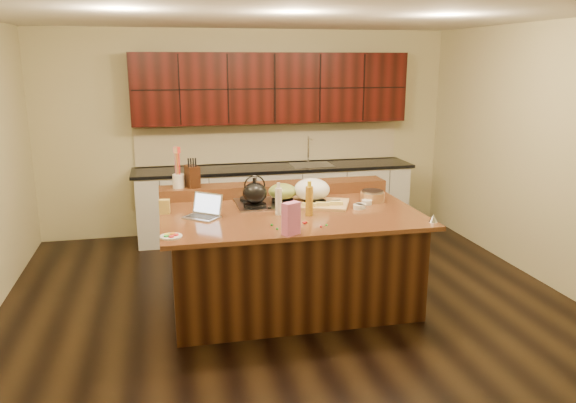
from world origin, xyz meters
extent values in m
cube|color=black|center=(0.00, 0.00, -0.01)|extent=(5.50, 5.00, 0.01)
cube|color=silver|center=(0.00, 0.00, 2.71)|extent=(5.50, 5.00, 0.01)
cube|color=#C8BE8C|center=(0.00, 2.50, 1.35)|extent=(5.50, 0.01, 2.70)
cube|color=#C8BE8C|center=(0.00, -2.50, 1.35)|extent=(5.50, 0.01, 2.70)
cube|color=#C8BE8C|center=(2.75, 0.00, 1.35)|extent=(0.01, 5.00, 2.70)
cube|color=black|center=(0.00, 0.00, 0.44)|extent=(2.22, 1.42, 0.88)
cube|color=black|center=(0.00, 0.00, 0.90)|extent=(2.40, 1.60, 0.04)
cube|color=black|center=(0.00, 0.70, 0.98)|extent=(2.40, 0.30, 0.12)
cube|color=gray|center=(0.00, 0.30, 0.93)|extent=(0.92, 0.52, 0.02)
cylinder|color=black|center=(-0.30, 0.43, 0.95)|extent=(0.22, 0.22, 0.03)
cylinder|color=black|center=(0.30, 0.43, 0.95)|extent=(0.22, 0.22, 0.03)
cylinder|color=black|center=(-0.30, 0.17, 0.95)|extent=(0.22, 0.22, 0.03)
cylinder|color=black|center=(0.30, 0.17, 0.95)|extent=(0.22, 0.22, 0.03)
cylinder|color=black|center=(0.00, 0.30, 0.95)|extent=(0.22, 0.22, 0.03)
cube|color=silver|center=(0.30, 2.17, 0.45)|extent=(3.60, 0.62, 0.90)
cube|color=black|center=(0.30, 2.17, 0.92)|extent=(3.70, 0.66, 0.04)
cube|color=gray|center=(0.80, 2.17, 0.94)|extent=(0.55, 0.42, 0.01)
cylinder|color=gray|center=(0.80, 2.35, 1.12)|extent=(0.02, 0.02, 0.36)
cube|color=black|center=(0.30, 2.32, 1.95)|extent=(3.60, 0.34, 0.90)
cube|color=#C8BE8C|center=(0.30, 2.48, 1.20)|extent=(3.60, 0.03, 0.50)
ellipsoid|color=black|center=(-0.30, 0.17, 1.07)|extent=(0.28, 0.28, 0.21)
ellipsoid|color=olive|center=(0.00, 0.30, 1.04)|extent=(0.35, 0.35, 0.15)
cube|color=#B7B7BC|center=(-0.83, -0.07, 0.93)|extent=(0.36, 0.35, 0.01)
cube|color=black|center=(-0.83, -0.07, 0.94)|extent=(0.27, 0.26, 0.00)
cube|color=#B7B7BC|center=(-0.76, 0.01, 1.03)|extent=(0.27, 0.24, 0.19)
cube|color=silver|center=(-0.77, 0.01, 1.03)|extent=(0.24, 0.21, 0.17)
cylinder|color=#B98520|center=(0.15, -0.19, 1.06)|extent=(0.09, 0.09, 0.27)
cylinder|color=silver|center=(-0.12, -0.10, 1.04)|extent=(0.06, 0.06, 0.25)
cube|color=tan|center=(0.31, 0.16, 0.93)|extent=(0.74, 0.65, 0.03)
ellipsoid|color=white|center=(0.29, 0.25, 1.06)|extent=(0.36, 0.36, 0.22)
cube|color=#EDD872|center=(0.20, 0.01, 0.97)|extent=(0.13, 0.04, 0.04)
cube|color=#EDD872|center=(0.33, 0.01, 0.97)|extent=(0.13, 0.04, 0.04)
cube|color=#EDD872|center=(0.47, 0.01, 0.97)|extent=(0.13, 0.04, 0.04)
cylinder|color=gray|center=(0.44, 0.14, 0.95)|extent=(0.24, 0.10, 0.01)
cylinder|color=white|center=(0.69, -0.05, 0.94)|extent=(0.12, 0.12, 0.04)
cylinder|color=white|center=(0.66, -0.07, 0.94)|extent=(0.10, 0.10, 0.04)
cylinder|color=white|center=(0.80, 0.07, 0.94)|extent=(0.11, 0.11, 0.04)
cylinder|color=#996B3F|center=(0.91, 0.19, 0.97)|extent=(0.31, 0.31, 0.09)
cone|color=silver|center=(1.16, -0.64, 0.96)|extent=(0.10, 0.10, 0.07)
cube|color=#D8669B|center=(-0.15, -0.72, 1.06)|extent=(0.16, 0.14, 0.27)
cylinder|color=white|center=(-1.11, -0.58, 0.93)|extent=(0.21, 0.21, 0.01)
cube|color=gold|center=(-1.15, 0.16, 0.99)|extent=(0.10, 0.08, 0.13)
cylinder|color=white|center=(-1.00, 0.70, 1.11)|extent=(0.13, 0.13, 0.14)
cube|color=black|center=(-0.86, 0.70, 1.15)|extent=(0.16, 0.21, 0.22)
ellipsoid|color=red|center=(0.05, -0.44, 0.93)|extent=(0.02, 0.02, 0.02)
ellipsoid|color=#198C26|center=(0.20, -0.56, 0.93)|extent=(0.02, 0.02, 0.02)
ellipsoid|color=red|center=(-0.15, -0.44, 0.93)|extent=(0.02, 0.02, 0.02)
ellipsoid|color=#198C26|center=(-0.26, -0.45, 0.93)|extent=(0.02, 0.02, 0.02)
ellipsoid|color=red|center=(0.03, -0.46, 0.93)|extent=(0.02, 0.02, 0.02)
ellipsoid|color=#198C26|center=(-0.23, -0.57, 0.93)|extent=(0.02, 0.02, 0.02)
ellipsoid|color=red|center=(0.03, -0.44, 0.93)|extent=(0.02, 0.02, 0.02)
ellipsoid|color=#198C26|center=(-0.04, -0.49, 0.93)|extent=(0.02, 0.02, 0.02)
ellipsoid|color=red|center=(0.15, -0.59, 0.93)|extent=(0.02, 0.02, 0.02)
camera|label=1|loc=(-1.13, -5.00, 2.31)|focal=35.00mm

